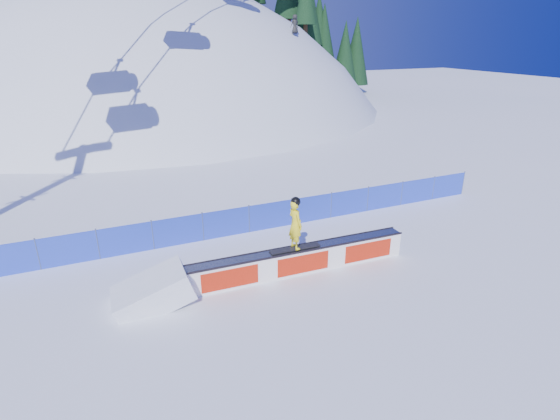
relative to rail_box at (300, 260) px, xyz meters
name	(u,v)px	position (x,y,z in m)	size (l,w,h in m)	color
ground	(320,276)	(0.51, -0.57, -0.48)	(160.00, 160.00, 0.00)	white
snow_hill	(163,246)	(0.51, 41.43, -18.48)	(64.00, 64.00, 64.00)	silver
treeline	(331,27)	(24.30, 40.56, 8.29)	(19.79, 12.73, 18.92)	#362415
safety_fence	(271,216)	(0.51, 3.93, 0.12)	(22.05, 0.05, 1.30)	blue
rail_box	(300,260)	(0.00, 0.00, 0.00)	(8.15, 0.82, 0.98)	white
snow_ramp	(154,302)	(-5.08, 0.16, -0.48)	(2.35, 1.57, 0.88)	white
snowboarder	(295,224)	(-0.21, 0.01, 1.43)	(1.84, 0.69, 1.91)	black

